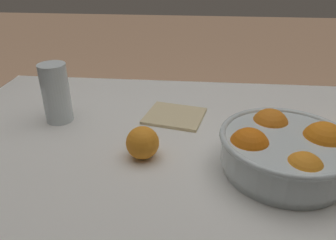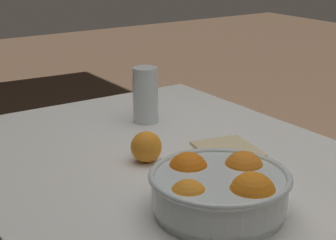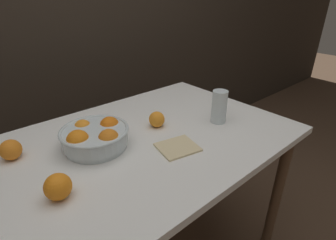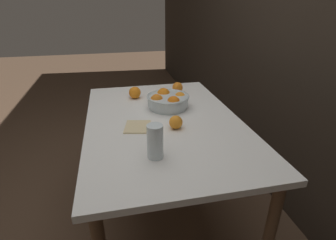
% 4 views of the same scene
% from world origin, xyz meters
% --- Properties ---
extents(dining_table, '(1.26, 0.83, 0.75)m').
position_xyz_m(dining_table, '(0.00, 0.00, 0.66)').
color(dining_table, white).
rests_on(dining_table, ground_plane).
extents(fruit_bowl, '(0.25, 0.25, 0.10)m').
position_xyz_m(fruit_bowl, '(-0.16, 0.06, 0.80)').
color(fruit_bowl, silver).
rests_on(fruit_bowl, dining_table).
extents(juice_glass, '(0.07, 0.07, 0.15)m').
position_xyz_m(juice_glass, '(0.36, -0.11, 0.82)').
color(juice_glass, '#F4A314').
rests_on(juice_glass, dining_table).
extents(orange_loose_near_bowl, '(0.07, 0.07, 0.07)m').
position_xyz_m(orange_loose_near_bowl, '(-0.42, 0.19, 0.79)').
color(orange_loose_near_bowl, orange).
rests_on(orange_loose_near_bowl, dining_table).
extents(orange_loose_front, '(0.08, 0.08, 0.08)m').
position_xyz_m(orange_loose_front, '(-0.37, -0.12, 0.79)').
color(orange_loose_front, orange).
rests_on(orange_loose_front, dining_table).
extents(orange_loose_aside, '(0.07, 0.07, 0.07)m').
position_xyz_m(orange_loose_aside, '(0.12, 0.04, 0.78)').
color(orange_loose_aside, orange).
rests_on(orange_loose_aside, dining_table).
extents(napkin, '(0.17, 0.16, 0.01)m').
position_xyz_m(napkin, '(0.06, -0.15, 0.75)').
color(napkin, beige).
rests_on(napkin, dining_table).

